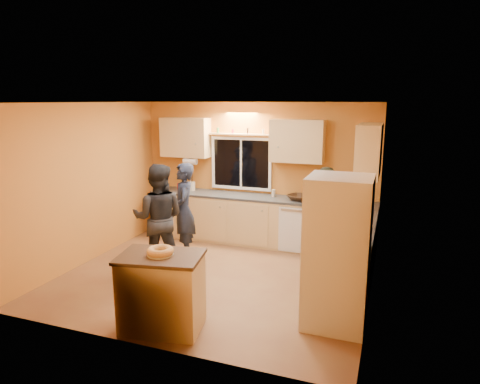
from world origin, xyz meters
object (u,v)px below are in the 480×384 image
at_px(refrigerator, 337,252).
at_px(island, 162,291).
at_px(person_right, 324,221).
at_px(person_left, 184,211).
at_px(person_center, 159,218).

distance_m(refrigerator, island, 2.09).
height_order(refrigerator, person_right, refrigerator).
xyz_separation_m(refrigerator, person_right, (-0.39, 1.50, -0.07)).
xyz_separation_m(refrigerator, person_left, (-2.72, 1.39, -0.09)).
distance_m(person_center, person_right, 2.54).
distance_m(refrigerator, person_center, 2.93).
height_order(refrigerator, island, refrigerator).
distance_m(refrigerator, person_right, 1.55).
relative_size(refrigerator, island, 1.73).
height_order(island, person_center, person_center).
height_order(island, person_right, person_right).
bearing_deg(refrigerator, person_center, 164.89).
bearing_deg(island, person_right, 46.37).
xyz_separation_m(refrigerator, island, (-1.88, -0.80, -0.44)).
bearing_deg(refrigerator, person_right, 104.62).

